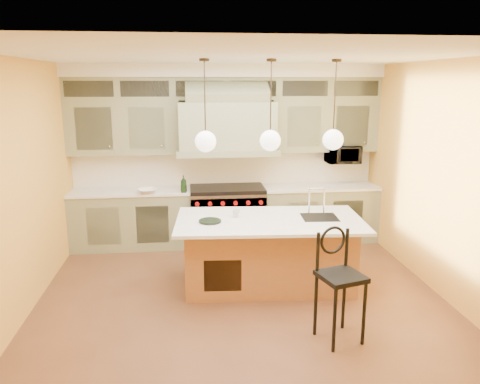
{
  "coord_description": "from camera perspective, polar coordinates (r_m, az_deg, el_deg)",
  "views": [
    {
      "loc": [
        -0.61,
        -5.25,
        2.64
      ],
      "look_at": [
        0.05,
        0.7,
        1.21
      ],
      "focal_mm": 35.0,
      "sensor_mm": 36.0,
      "label": 1
    }
  ],
  "objects": [
    {
      "name": "floor",
      "position": [
        5.91,
        0.27,
        -13.15
      ],
      "size": [
        5.0,
        5.0,
        0.0
      ],
      "primitive_type": "plane",
      "color": "brown",
      "rests_on": "ground"
    },
    {
      "name": "ceiling",
      "position": [
        5.29,
        0.3,
        16.21
      ],
      "size": [
        5.0,
        5.0,
        0.0
      ],
      "primitive_type": "plane",
      "rotation": [
        3.14,
        0.0,
        0.0
      ],
      "color": "white",
      "rests_on": "wall_back"
    },
    {
      "name": "wall_back",
      "position": [
        7.86,
        -1.81,
        4.67
      ],
      "size": [
        5.0,
        0.0,
        5.0
      ],
      "primitive_type": "plane",
      "rotation": [
        1.57,
        0.0,
        0.0
      ],
      "color": "gold",
      "rests_on": "ground"
    },
    {
      "name": "wall_front",
      "position": [
        3.06,
        5.73,
        -9.55
      ],
      "size": [
        5.0,
        0.0,
        5.0
      ],
      "primitive_type": "plane",
      "rotation": [
        -1.57,
        0.0,
        0.0
      ],
      "color": "gold",
      "rests_on": "ground"
    },
    {
      "name": "wall_left",
      "position": [
        5.71,
        -25.52,
        0.03
      ],
      "size": [
        0.0,
        5.0,
        5.0
      ],
      "primitive_type": "plane",
      "rotation": [
        1.57,
        0.0,
        1.57
      ],
      "color": "gold",
      "rests_on": "ground"
    },
    {
      "name": "wall_right",
      "position": [
        6.21,
        23.84,
        1.2
      ],
      "size": [
        0.0,
        5.0,
        5.0
      ],
      "primitive_type": "plane",
      "rotation": [
        1.57,
        0.0,
        -1.57
      ],
      "color": "gold",
      "rests_on": "ground"
    },
    {
      "name": "back_cabinetry",
      "position": [
        7.6,
        -1.65,
        4.22
      ],
      "size": [
        5.0,
        0.77,
        2.9
      ],
      "color": "gray",
      "rests_on": "floor"
    },
    {
      "name": "range",
      "position": [
        7.72,
        -1.55,
        -2.82
      ],
      "size": [
        1.2,
        0.74,
        0.96
      ],
      "color": "silver",
      "rests_on": "floor"
    },
    {
      "name": "kitchen_island",
      "position": [
        6.18,
        3.56,
        -7.18
      ],
      "size": [
        2.45,
        1.41,
        1.35
      ],
      "rotation": [
        0.0,
        0.0,
        -0.07
      ],
      "color": "#985D36",
      "rests_on": "floor"
    },
    {
      "name": "counter_stool",
      "position": [
        4.96,
        12.0,
        -10.18
      ],
      "size": [
        0.51,
        0.51,
        1.19
      ],
      "rotation": [
        0.0,
        0.0,
        0.28
      ],
      "color": "black",
      "rests_on": "floor"
    },
    {
      "name": "microwave",
      "position": [
        8.01,
        12.42,
        4.53
      ],
      "size": [
        0.54,
        0.37,
        0.3
      ],
      "primitive_type": "imported",
      "color": "black",
      "rests_on": "back_cabinetry"
    },
    {
      "name": "oil_bottle_a",
      "position": [
        7.34,
        -6.89,
        0.98
      ],
      "size": [
        0.11,
        0.11,
        0.27
      ],
      "primitive_type": "imported",
      "rotation": [
        0.0,
        0.0,
        -0.08
      ],
      "color": "black",
      "rests_on": "back_cabinetry"
    },
    {
      "name": "oil_bottle_b",
      "position": [
        7.35,
        -6.88,
        0.63
      ],
      "size": [
        0.09,
        0.09,
        0.18
      ],
      "primitive_type": "imported",
      "rotation": [
        0.0,
        0.0,
        -0.11
      ],
      "color": "black",
      "rests_on": "back_cabinetry"
    },
    {
      "name": "fruit_bowl",
      "position": [
        7.39,
        -11.25,
        0.12
      ],
      "size": [
        0.34,
        0.34,
        0.07
      ],
      "primitive_type": "imported",
      "rotation": [
        0.0,
        0.0,
        0.16
      ],
      "color": "white",
      "rests_on": "back_cabinetry"
    },
    {
      "name": "cup",
      "position": [
        6.05,
        -0.45,
        -2.65
      ],
      "size": [
        0.12,
        0.12,
        0.09
      ],
      "primitive_type": "imported",
      "rotation": [
        0.0,
        0.0,
        0.14
      ],
      "color": "beige",
      "rests_on": "kitchen_island"
    },
    {
      "name": "pendant_left",
      "position": [
        5.75,
        -4.22,
        6.45
      ],
      "size": [
        0.26,
        0.26,
        1.11
      ],
      "color": "#2D2319",
      "rests_on": "ceiling"
    },
    {
      "name": "pendant_center",
      "position": [
        5.83,
        3.71,
        6.56
      ],
      "size": [
        0.26,
        0.26,
        1.11
      ],
      "color": "#2D2319",
      "rests_on": "ceiling"
    },
    {
      "name": "pendant_right",
      "position": [
        6.02,
        11.28,
        6.55
      ],
      "size": [
        0.26,
        0.26,
        1.11
      ],
      "color": "#2D2319",
      "rests_on": "ceiling"
    }
  ]
}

